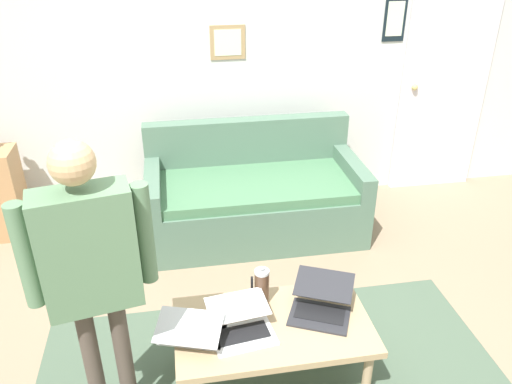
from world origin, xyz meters
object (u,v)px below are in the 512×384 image
laptop_center (321,305)px  french_press (262,286)px  laptop_right (192,331)px  interior_door (445,84)px  coffee_table (273,330)px  person_standing (91,264)px  couch (254,197)px  laptop_left (242,326)px

laptop_center → french_press: (0.31, -0.14, 0.06)m
laptop_center → laptop_right: size_ratio=1.15×
interior_door → laptop_right: size_ratio=5.05×
laptop_center → laptop_right: same height
coffee_table → person_standing: bearing=10.9°
couch → coffee_table: 1.63m
interior_door → laptop_center: size_ratio=4.38×
couch → laptop_center: couch is taller
person_standing → french_press: bearing=-156.7°
coffee_table → french_press: size_ratio=4.31×
couch → laptop_right: 1.76m
coffee_table → couch: bearing=-95.9°
laptop_right → french_press: 0.47m
coffee_table → french_press: bearing=-81.7°
french_press → coffee_table: bearing=98.3°
laptop_left → interior_door: bearing=-135.1°
french_press → interior_door: bearing=-136.2°
interior_door → laptop_center: 2.82m
couch → laptop_center: 1.58m
laptop_right → french_press: bearing=-152.1°
interior_door → person_standing: 3.72m
couch → person_standing: 2.17m
interior_door → laptop_center: bearing=50.3°
interior_door → couch: size_ratio=1.18×
coffee_table → french_press: 0.25m
coffee_table → laptop_left: 0.20m
laptop_right → person_standing: 0.72m
coffee_table → laptop_left: (0.18, 0.03, 0.09)m
interior_door → person_standing: bearing=39.0°
couch → french_press: 1.46m
interior_door → french_press: interior_door is taller
laptop_left → french_press: size_ratio=1.50×
interior_door → couch: bearing=16.4°
laptop_center → person_standing: 1.28m
laptop_center → french_press: french_press is taller
laptop_left → french_press: french_press is taller
couch → interior_door: bearing=-163.6°
coffee_table → laptop_right: size_ratio=2.62×
laptop_right → laptop_left: bearing=178.4°
laptop_center → person_standing: size_ratio=0.29×
coffee_table → interior_door: bearing=-133.2°
interior_door → laptop_left: size_ratio=5.56×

